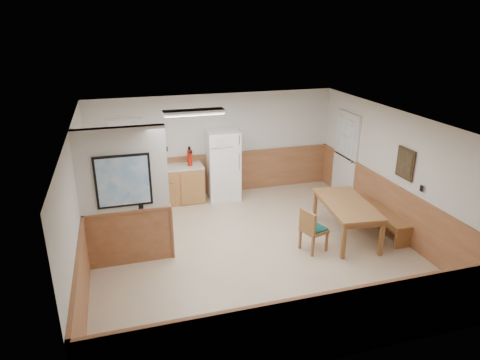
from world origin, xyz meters
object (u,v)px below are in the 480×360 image
object	(u,v)px
dining_table	(347,207)
fire_extinguisher	(190,157)
dining_chair	(311,228)
dining_bench	(380,214)
refrigerator	(223,165)
soap_bottle	(124,166)

from	to	relation	value
dining_table	fire_extinguisher	world-z (taller)	fire_extinguisher
dining_chair	dining_bench	bearing A→B (deg)	-3.37
dining_table	dining_chair	bearing A→B (deg)	-153.91
dining_bench	fire_extinguisher	size ratio (longest dim) A/B	3.68
refrigerator	dining_chair	xyz separation A→B (m)	(0.92, -3.00, -0.35)
dining_table	fire_extinguisher	xyz separation A→B (m)	(-2.64, 2.70, 0.45)
refrigerator	soap_bottle	world-z (taller)	refrigerator
fire_extinguisher	dining_table	bearing A→B (deg)	-25.84
dining_table	dining_bench	world-z (taller)	dining_table
refrigerator	soap_bottle	xyz separation A→B (m)	(-2.30, 0.07, 0.17)
fire_extinguisher	refrigerator	bearing A→B (deg)	18.57
refrigerator	fire_extinguisher	bearing A→B (deg)	-177.80
dining_chair	soap_bottle	size ratio (longest dim) A/B	3.64
dining_table	refrigerator	bearing A→B (deg)	131.26
fire_extinguisher	soap_bottle	size ratio (longest dim) A/B	1.99
dining_bench	dining_chair	bearing A→B (deg)	-166.44
dining_chair	soap_bottle	world-z (taller)	soap_bottle
dining_table	dining_chair	world-z (taller)	dining_chair
refrigerator	fire_extinguisher	size ratio (longest dim) A/B	3.64
dining_bench	soap_bottle	distance (m)	5.70
dining_bench	soap_bottle	world-z (taller)	soap_bottle
fire_extinguisher	dining_chair	bearing A→B (deg)	-40.57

